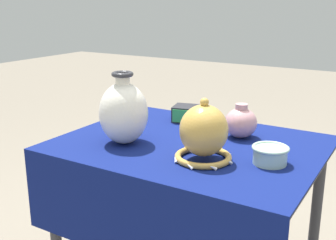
{
  "coord_description": "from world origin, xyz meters",
  "views": [
    {
      "loc": [
        0.73,
        -1.38,
        1.3
      ],
      "look_at": [
        -0.04,
        -0.1,
        0.87
      ],
      "focal_mm": 45.0,
      "sensor_mm": 36.0,
      "label": 1
    }
  ],
  "objects_px": {
    "mosaic_tile_box": "(187,114)",
    "cup_wide_celadon": "(270,154)",
    "jar_round_rose": "(241,122)",
    "vase_tall_bulbous": "(124,112)",
    "vase_dome_bell": "(204,134)"
  },
  "relations": [
    {
      "from": "vase_tall_bulbous",
      "to": "mosaic_tile_box",
      "type": "relative_size",
      "value": 1.89
    },
    {
      "from": "jar_round_rose",
      "to": "vase_tall_bulbous",
      "type": "bearing_deg",
      "value": -140.29
    },
    {
      "from": "vase_tall_bulbous",
      "to": "cup_wide_celadon",
      "type": "distance_m",
      "value": 0.56
    },
    {
      "from": "mosaic_tile_box",
      "to": "cup_wide_celadon",
      "type": "bearing_deg",
      "value": -46.67
    },
    {
      "from": "cup_wide_celadon",
      "to": "jar_round_rose",
      "type": "distance_m",
      "value": 0.29
    },
    {
      "from": "mosaic_tile_box",
      "to": "cup_wide_celadon",
      "type": "distance_m",
      "value": 0.58
    },
    {
      "from": "vase_dome_bell",
      "to": "jar_round_rose",
      "type": "bearing_deg",
      "value": 86.91
    },
    {
      "from": "vase_dome_bell",
      "to": "cup_wide_celadon",
      "type": "xyz_separation_m",
      "value": [
        0.21,
        0.08,
        -0.06
      ]
    },
    {
      "from": "jar_round_rose",
      "to": "mosaic_tile_box",
      "type": "bearing_deg",
      "value": 161.56
    },
    {
      "from": "vase_dome_bell",
      "to": "cup_wide_celadon",
      "type": "distance_m",
      "value": 0.23
    },
    {
      "from": "vase_tall_bulbous",
      "to": "mosaic_tile_box",
      "type": "height_order",
      "value": "vase_tall_bulbous"
    },
    {
      "from": "mosaic_tile_box",
      "to": "jar_round_rose",
      "type": "relative_size",
      "value": 1.06
    },
    {
      "from": "jar_round_rose",
      "to": "cup_wide_celadon",
      "type": "bearing_deg",
      "value": -48.47
    },
    {
      "from": "vase_dome_bell",
      "to": "jar_round_rose",
      "type": "relative_size",
      "value": 1.6
    },
    {
      "from": "vase_tall_bulbous",
      "to": "cup_wide_celadon",
      "type": "xyz_separation_m",
      "value": [
        0.55,
        0.08,
        -0.09
      ]
    }
  ]
}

